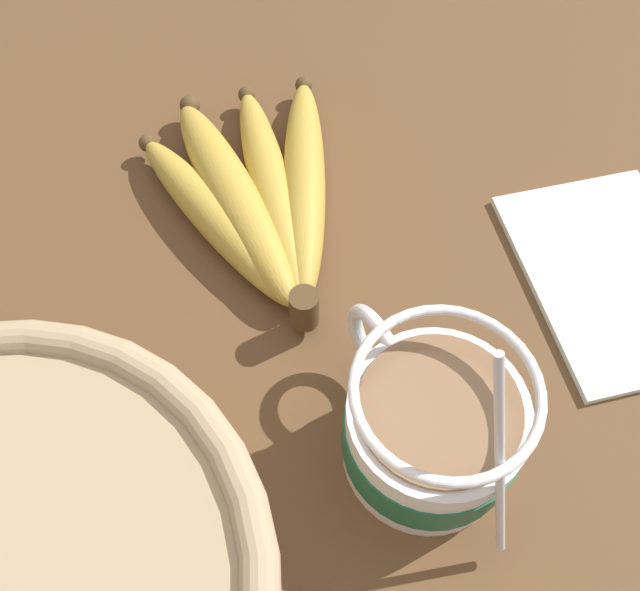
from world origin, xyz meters
The scene contains 4 objects.
table centered at (0.00, 0.00, 1.50)cm, with size 136.69×136.69×3.00cm.
coffee_mug centered at (-3.38, -1.10, 6.91)cm, with size 16.10×10.43×16.80cm.
banana_bunch centered at (18.89, -1.69, 4.68)cm, with size 23.65×16.83×4.13cm.
napkin centered at (-0.47, -20.40, 3.30)cm, with size 20.26×16.93×0.60cm.
Camera 1 is at (-12.89, 12.29, 46.23)cm, focal length 40.00 mm.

